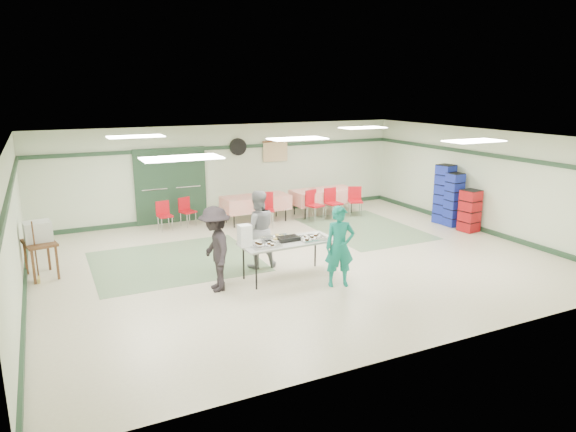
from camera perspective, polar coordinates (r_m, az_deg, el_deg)
name	(u,v)px	position (r m, az deg, el deg)	size (l,w,h in m)	color
floor	(297,259)	(11.55, 0.99, -4.77)	(11.00, 11.00, 0.00)	beige
ceiling	(297,138)	(10.98, 1.05, 8.69)	(11.00, 11.00, 0.00)	white
wall_back	(228,171)	(15.27, -6.65, 5.00)	(11.00, 11.00, 0.00)	beige
wall_front	(440,261)	(7.59, 16.57, -4.77)	(11.00, 11.00, 0.00)	beige
wall_left	(13,229)	(10.05, -28.22, -1.31)	(9.00, 9.00, 0.00)	beige
wall_right	(483,181)	(14.48, 20.87, 3.68)	(9.00, 9.00, 0.00)	beige
trim_back	(228,147)	(15.15, -6.69, 7.60)	(11.00, 0.06, 0.10)	#1F3A26
baseboard_back	(230,214)	(15.50, -6.48, 0.27)	(11.00, 0.06, 0.12)	#1F3A26
trim_left	(10,189)	(9.91, -28.51, 2.61)	(9.00, 0.06, 0.10)	#1F3A26
baseboard_left	(25,298)	(10.43, -27.23, -8.15)	(9.00, 0.06, 0.12)	#1F3A26
trim_right	(485,154)	(14.36, 21.03, 6.42)	(9.00, 0.06, 0.10)	#1F3A26
baseboard_right	(478,228)	(14.73, 20.36, -1.26)	(9.00, 0.06, 0.12)	#1F3A26
green_patch_a	(176,261)	(11.64, -12.39, -4.94)	(3.50, 3.00, 0.01)	#617E5C
green_patch_b	(364,228)	(14.16, 8.39, -1.36)	(2.50, 3.50, 0.01)	#617E5C
double_door_left	(154,187)	(14.70, -14.66, 3.10)	(0.90, 0.06, 2.10)	gray
double_door_right	(188,185)	(14.91, -11.08, 3.44)	(0.90, 0.06, 2.10)	gray
door_frame	(171,186)	(14.78, -12.86, 3.26)	(2.00, 0.03, 2.15)	#1F3A26
wall_fan	(238,147)	(15.22, -5.57, 7.66)	(0.50, 0.50, 0.10)	black
scroll_banner	(275,152)	(15.70, -1.42, 7.18)	(0.80, 0.02, 0.60)	tan
serving_table	(288,243)	(10.24, -0.05, -3.03)	(1.93, 0.83, 0.76)	#A5A6A1
sheet_tray_right	(312,238)	(10.38, 2.73, -2.49)	(0.59, 0.45, 0.02)	silver
sheet_tray_mid	(278,239)	(10.32, -1.12, -2.58)	(0.62, 0.47, 0.02)	silver
sheet_tray_left	(265,245)	(9.93, -2.61, -3.27)	(0.57, 0.43, 0.02)	silver
baking_pan	(288,239)	(10.25, 0.00, -2.52)	(0.44, 0.27, 0.08)	black
foam_box_stack	(245,236)	(9.86, -4.83, -2.20)	(0.23, 0.21, 0.43)	white
volunteer_teal	(340,247)	(9.84, 5.76, -3.40)	(0.57, 0.38, 1.57)	#12806F
volunteer_grey	(257,229)	(10.83, -3.41, -1.48)	(0.81, 0.63, 1.66)	gray
volunteer_dark	(215,249)	(9.66, -8.06, -3.64)	(1.05, 0.60, 1.62)	black
dining_table_a	(323,196)	(15.53, 3.94, 2.28)	(1.98, 0.94, 0.77)	red
dining_table_b	(256,202)	(14.58, -3.59, 1.52)	(1.91, 0.88, 0.77)	red
chair_a	(332,200)	(15.04, 4.91, 1.80)	(0.46, 0.46, 0.89)	#B20E1A
chair_b	(313,202)	(14.74, 2.81, 1.56)	(0.51, 0.51, 0.89)	#B20E1A
chair_c	(355,198)	(15.45, 7.45, 1.99)	(0.53, 0.53, 0.87)	#B20E1A
chair_d	(266,206)	(14.10, -2.51, 1.14)	(0.56, 0.56, 0.94)	#B20E1A
chair_loose_a	(186,209)	(14.46, -11.25, 0.81)	(0.48, 0.48, 0.79)	#B20E1A
chair_loose_b	(164,213)	(14.13, -13.64, 0.36)	(0.40, 0.40, 0.79)	#B20E1A
crate_stack_blue_a	(444,194)	(15.05, 16.97, 2.34)	(0.43, 0.43, 1.67)	#1B2CA5
crate_stack_red	(470,211)	(14.41, 19.55, 0.55)	(0.43, 0.43, 1.13)	#9F0F12
crate_stack_blue_b	(454,200)	(14.79, 17.94, 1.72)	(0.38, 0.38, 1.49)	#1B2CA5
printer_table	(40,247)	(11.42, -25.88, -3.10)	(0.70, 0.93, 0.74)	brown
office_printer	(38,231)	(11.40, -26.04, -1.54)	(0.50, 0.44, 0.40)	silver
broom	(35,251)	(11.19, -26.27, -3.46)	(0.03, 0.03, 1.23)	brown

